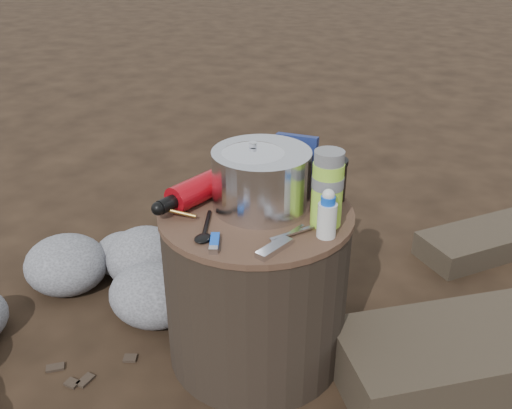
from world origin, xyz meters
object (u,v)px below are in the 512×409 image
at_px(fuel_bottle, 205,187).
at_px(thermos, 327,189).
at_px(stump, 256,284).
at_px(camping_pot, 253,177).
at_px(travel_mug, 332,180).

xyz_separation_m(fuel_bottle, thermos, (0.34, 0.02, 0.06)).
relative_size(stump, camping_pot, 2.94).
bearing_deg(travel_mug, camping_pot, -139.41).
xyz_separation_m(stump, camping_pot, (-0.02, 0.02, 0.32)).
xyz_separation_m(stump, thermos, (0.18, 0.02, 0.33)).
relative_size(fuel_bottle, thermos, 1.57).
bearing_deg(thermos, stump, -173.63).
distance_m(stump, thermos, 0.37).
bearing_deg(stump, fuel_bottle, -179.74).
relative_size(stump, travel_mug, 4.45).
bearing_deg(stump, travel_mug, 46.65).
bearing_deg(fuel_bottle, stump, 12.36).
distance_m(thermos, travel_mug, 0.14).
xyz_separation_m(stump, travel_mug, (0.15, 0.15, 0.29)).
height_order(fuel_bottle, thermos, thermos).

